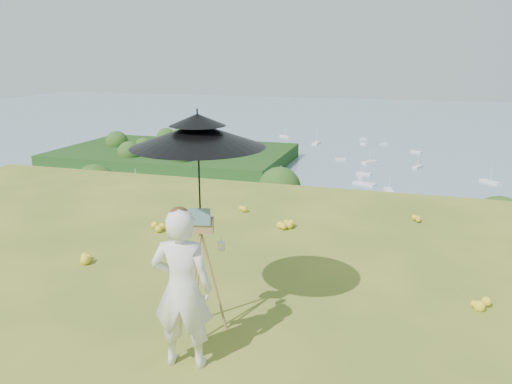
% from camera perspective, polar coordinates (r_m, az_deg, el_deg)
% --- Properties ---
extents(ground, '(14.00, 14.00, 0.00)m').
position_cam_1_polar(ground, '(6.38, -21.98, -13.59)').
color(ground, '#597220').
rests_on(ground, ground).
extents(shoreline_tier, '(170.00, 28.00, 8.00)m').
position_cam_1_polar(shoreline_tier, '(88.40, 12.92, -11.32)').
color(shoreline_tier, gray).
rests_on(shoreline_tier, bay_water).
extents(bay_water, '(700.00, 700.00, 0.00)m').
position_cam_1_polar(bay_water, '(247.07, 15.85, 6.06)').
color(bay_water, slate).
rests_on(bay_water, ground).
extents(peninsula, '(90.00, 60.00, 12.00)m').
position_cam_1_polar(peninsula, '(180.50, -9.37, 4.84)').
color(peninsula, '#16340E').
rests_on(peninsula, bay_water).
extents(slope_trees, '(110.00, 50.00, 6.00)m').
position_cam_1_polar(slope_trees, '(43.33, 10.52, -9.51)').
color(slope_trees, '#2C5519').
rests_on(slope_trees, forest_slope).
extents(harbor_town, '(110.00, 22.00, 5.00)m').
position_cam_1_polar(harbor_town, '(85.73, 13.17, -7.43)').
color(harbor_town, beige).
rests_on(harbor_town, shoreline_tier).
extents(moored_boats, '(140.00, 140.00, 0.70)m').
position_cam_1_polar(moored_boats, '(170.04, 10.95, 2.53)').
color(moored_boats, white).
rests_on(moored_boats, bay_water).
extents(wildflowers, '(10.00, 10.50, 0.12)m').
position_cam_1_polar(wildflowers, '(6.52, -20.65, -12.20)').
color(wildflowers, yellow).
rests_on(wildflowers, ground).
extents(painter, '(0.65, 0.48, 1.62)m').
position_cam_1_polar(painter, '(4.90, -8.43, -10.91)').
color(painter, white).
rests_on(painter, ground).
extents(field_easel, '(0.66, 0.66, 1.45)m').
position_cam_1_polar(field_easel, '(5.46, -6.22, -8.98)').
color(field_easel, '#A37444').
rests_on(field_easel, ground).
extents(sun_umbrella, '(1.80, 1.80, 1.27)m').
position_cam_1_polar(sun_umbrella, '(5.14, -6.54, 2.43)').
color(sun_umbrella, black).
rests_on(sun_umbrella, field_easel).
extents(painter_cap, '(0.28, 0.30, 0.10)m').
position_cam_1_polar(painter_cap, '(4.62, -8.80, -2.34)').
color(painter_cap, pink).
rests_on(painter_cap, painter).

